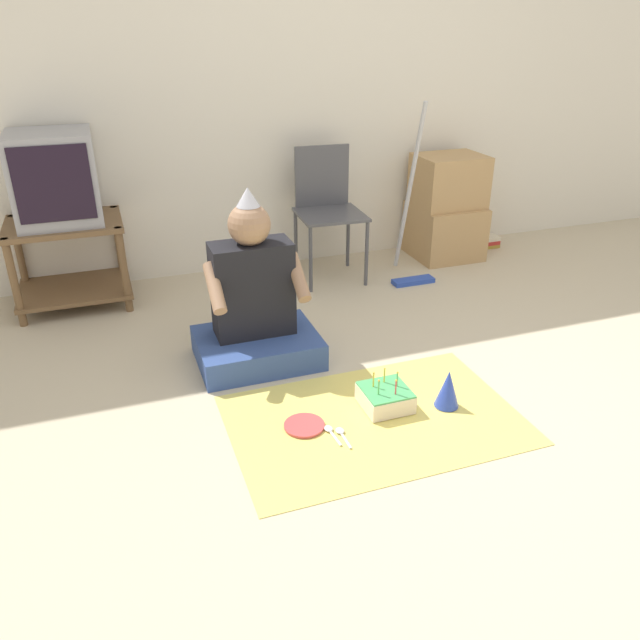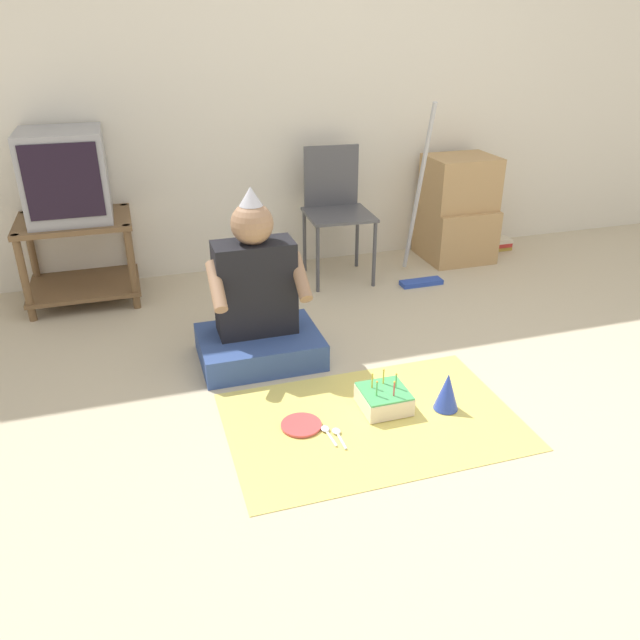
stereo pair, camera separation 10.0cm
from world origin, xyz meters
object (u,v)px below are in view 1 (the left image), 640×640
at_px(book_pile, 487,242).
at_px(paper_plate, 304,425).
at_px(dust_mop, 411,233).
at_px(tv, 55,178).
at_px(birthday_cake, 385,397).
at_px(folding_chair, 327,203).
at_px(person_seated, 255,309).
at_px(party_hat_blue, 448,389).
at_px(cardboard_box_stack, 446,210).

height_order(book_pile, paper_plate, book_pile).
distance_m(dust_mop, book_pile, 0.98).
height_order(tv, paper_plate, tv).
bearing_deg(birthday_cake, folding_chair, 79.09).
xyz_separation_m(folding_chair, person_seated, (-0.74, -0.98, -0.21)).
bearing_deg(book_pile, dust_mop, -155.99).
bearing_deg(party_hat_blue, folding_chair, 88.45).
xyz_separation_m(tv, cardboard_box_stack, (2.54, -0.01, -0.43)).
height_order(tv, dust_mop, dust_mop).
bearing_deg(cardboard_box_stack, paper_plate, -134.00).
xyz_separation_m(cardboard_box_stack, dust_mop, (-0.45, -0.33, -0.02)).
bearing_deg(folding_chair, person_seated, -127.20).
relative_size(person_seated, party_hat_blue, 4.98).
xyz_separation_m(person_seated, party_hat_blue, (0.69, -0.72, -0.19)).
distance_m(birthday_cake, party_hat_blue, 0.28).
bearing_deg(person_seated, dust_mop, 29.75).
bearing_deg(dust_mop, book_pile, 24.01).
xyz_separation_m(person_seated, paper_plate, (0.04, -0.66, -0.27)).
relative_size(cardboard_box_stack, party_hat_blue, 4.10).
relative_size(dust_mop, person_seated, 1.29).
height_order(dust_mop, birthday_cake, dust_mop).
bearing_deg(folding_chair, birthday_cake, -100.91).
bearing_deg(folding_chair, book_pile, 4.44).
relative_size(person_seated, birthday_cake, 4.24).
bearing_deg(cardboard_box_stack, folding_chair, -176.55).
bearing_deg(person_seated, paper_plate, -86.59).
bearing_deg(book_pile, person_seated, -152.54).
distance_m(book_pile, party_hat_blue, 2.27).
distance_m(dust_mop, birthday_cake, 1.57).
height_order(tv, birthday_cake, tv).
xyz_separation_m(dust_mop, paper_plate, (-1.18, -1.36, -0.31)).
relative_size(book_pile, party_hat_blue, 1.04).
xyz_separation_m(cardboard_box_stack, paper_plate, (-1.63, -1.69, -0.33)).
relative_size(dust_mop, birthday_cake, 5.48).
bearing_deg(tv, cardboard_box_stack, -0.24).
bearing_deg(tv, party_hat_blue, -48.46).
height_order(folding_chair, person_seated, person_seated).
bearing_deg(book_pile, paper_plate, -139.55).
xyz_separation_m(tv, birthday_cake, (1.30, -1.67, -0.72)).
bearing_deg(folding_chair, dust_mop, -29.98).
xyz_separation_m(cardboard_box_stack, person_seated, (-1.67, -1.03, -0.06)).
distance_m(cardboard_box_stack, book_pile, 0.51).
height_order(tv, folding_chair, tv).
height_order(tv, person_seated, tv).
relative_size(cardboard_box_stack, dust_mop, 0.64).
height_order(birthday_cake, party_hat_blue, party_hat_blue).
relative_size(book_pile, paper_plate, 1.05).
relative_size(dust_mop, paper_plate, 6.51).
height_order(cardboard_box_stack, dust_mop, dust_mop).
relative_size(cardboard_box_stack, person_seated, 0.82).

